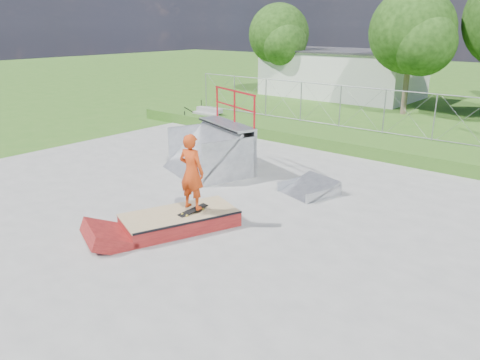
% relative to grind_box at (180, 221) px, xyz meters
% --- Properties ---
extents(ground, '(120.00, 120.00, 0.00)m').
position_rel_grind_box_xyz_m(ground, '(0.33, 0.64, -0.21)').
color(ground, '#33621C').
rests_on(ground, ground).
extents(concrete_pad, '(20.00, 16.00, 0.04)m').
position_rel_grind_box_xyz_m(concrete_pad, '(0.33, 0.64, -0.19)').
color(concrete_pad, gray).
rests_on(concrete_pad, ground).
extents(grass_berm, '(24.00, 3.00, 0.50)m').
position_rel_grind_box_xyz_m(grass_berm, '(0.33, 10.14, 0.04)').
color(grass_berm, '#33621C').
rests_on(grass_berm, ground).
extents(grind_box, '(2.26, 3.05, 0.41)m').
position_rel_grind_box_xyz_m(grind_box, '(0.00, 0.00, 0.00)').
color(grind_box, maroon).
rests_on(grind_box, concrete_pad).
extents(quarter_pipe, '(3.31, 3.06, 2.69)m').
position_rel_grind_box_xyz_m(quarter_pipe, '(-2.61, 3.72, 1.14)').
color(quarter_pipe, '#93959A').
rests_on(quarter_pipe, concrete_pad).
extents(flat_bank_ramp, '(1.67, 1.73, 0.41)m').
position_rel_grind_box_xyz_m(flat_bank_ramp, '(1.13, 4.11, -0.00)').
color(flat_bank_ramp, '#93959A').
rests_on(flat_bank_ramp, concrete_pad).
extents(skateboard, '(0.35, 0.82, 0.13)m').
position_rel_grind_box_xyz_m(skateboard, '(0.22, 0.24, 0.25)').
color(skateboard, black).
rests_on(skateboard, grind_box).
extents(skater, '(0.73, 0.53, 1.84)m').
position_rel_grind_box_xyz_m(skater, '(0.22, 0.24, 1.17)').
color(skater, '#C63B12').
rests_on(skater, grind_box).
extents(concrete_stairs, '(1.50, 1.60, 0.80)m').
position_rel_grind_box_xyz_m(concrete_stairs, '(-8.17, 9.34, 0.19)').
color(concrete_stairs, gray).
rests_on(concrete_stairs, ground).
extents(chain_link_fence, '(20.00, 0.06, 1.80)m').
position_rel_grind_box_xyz_m(chain_link_fence, '(0.33, 11.14, 1.19)').
color(chain_link_fence, gray).
rests_on(chain_link_fence, grass_berm).
extents(utility_building_flat, '(10.00, 6.00, 3.00)m').
position_rel_grind_box_xyz_m(utility_building_flat, '(-7.67, 22.64, 1.29)').
color(utility_building_flat, silver).
rests_on(utility_building_flat, ground).
extents(tree_left_near, '(4.76, 4.48, 6.65)m').
position_rel_grind_box_xyz_m(tree_left_near, '(-1.42, 18.47, 4.03)').
color(tree_left_near, brown).
rests_on(tree_left_near, ground).
extents(tree_left_far, '(4.42, 4.16, 6.18)m').
position_rel_grind_box_xyz_m(tree_left_far, '(-11.44, 20.48, 3.73)').
color(tree_left_far, brown).
rests_on(tree_left_far, ground).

